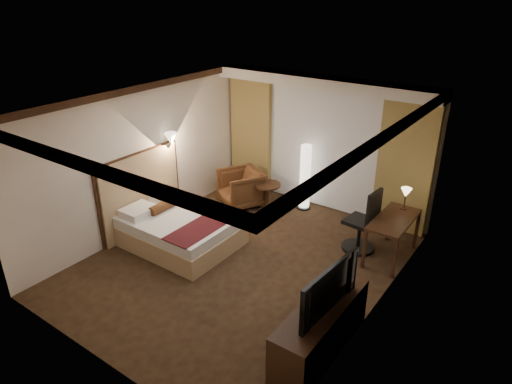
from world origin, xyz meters
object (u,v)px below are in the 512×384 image
Objects in this scene: dresser at (321,328)px; office_chair at (361,219)px; side_table at (267,197)px; floor_lamp at (305,177)px; armchair at (241,186)px; desk at (392,238)px; bed at (181,230)px; television at (322,283)px.

office_chair is at bearing 103.38° from dresser.
floor_lamp is at bearing 43.66° from side_table.
side_table is (0.60, 0.09, -0.12)m from armchair.
desk reaches higher than side_table.
floor_lamp reaches higher than bed.
desk is 0.70× the size of dresser.
desk is at bearing -20.41° from floor_lamp.
side_table is 2.71m from desk.
floor_lamp is 4.05m from dresser.
armchair is (-0.10, 1.90, 0.14)m from bed.
television reaches higher than armchair.
bed is at bearing 165.07° from dresser.
side_table is at bearing 47.97° from television.
office_chair is (1.58, -0.85, -0.10)m from floor_lamp.
television is at bearing -71.52° from office_chair.
side_table is at bearing 177.35° from office_chair.
office_chair reaches higher than armchair.
television is (2.16, -3.39, 0.31)m from floor_lamp.
bed is 1.60× the size of television.
armchair is 1.42× the size of side_table.
armchair is at bearing 54.56° from television.
floor_lamp is at bearing 67.27° from bed.
floor_lamp is at bearing 36.95° from television.
bed is 1.59× the size of desk.
armchair is at bearing 92.93° from bed.
side_table is 4.00m from television.
dresser is (2.74, -2.86, 0.04)m from side_table.
bed is 3.14m from office_chair.
dresser reaches higher than side_table.
floor_lamp is 2.30m from desk.
television is (3.31, -2.77, 0.59)m from armchair.
side_table is at bearing 37.38° from armchair.
office_chair is 2.63m from dresser.
desk is 1.01× the size of office_chair.
desk is (2.69, -0.27, 0.08)m from side_table.
side_table reaches higher than bed.
bed is at bearing -112.73° from floor_lamp.
television is at bearing -10.97° from armchair.
armchair reaches higher than desk.
office_chair reaches higher than side_table.
desk reaches higher than dresser.
desk is at bearing 25.86° from armchair.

